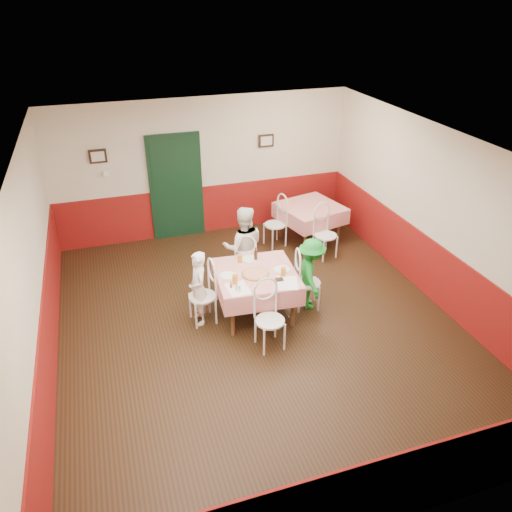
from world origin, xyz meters
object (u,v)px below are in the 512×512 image
object	(u,v)px
chair_near	(270,321)
glass_b	(283,272)
pizza	(255,274)
wallet	(279,279)
chair_second_b	(326,236)
beer_bottle	(256,254)
second_table	(310,223)
chair_right	(307,283)
diner_right	(311,274)
glass_c	(240,258)
glass_a	(235,280)
diner_left	(198,288)
chair_second_a	(275,225)
main_table	(256,293)
chair_far	(244,263)
diner_far	(244,247)
chair_left	(202,296)

from	to	relation	value
chair_near	glass_b	distance (m)	0.85
pizza	wallet	world-z (taller)	pizza
chair_second_b	glass_b	size ratio (longest dim) A/B	6.56
beer_bottle	chair_second_b	bearing A→B (deg)	30.34
second_table	chair_right	bearing A→B (deg)	-114.34
diner_right	glass_c	bearing A→B (deg)	77.63
glass_a	diner_left	bearing A→B (deg)	150.82
chair_right	chair_second_a	world-z (taller)	same
diner_right	chair_right	bearing A→B (deg)	97.02
chair_near	glass_c	xyz separation A→B (m)	(-0.08, 1.24, 0.38)
wallet	diner_left	size ratio (longest dim) A/B	0.09
main_table	glass_c	world-z (taller)	glass_c
second_table	chair_far	distance (m)	2.20
main_table	diner_far	world-z (taller)	diner_far
glass_c	diner_right	bearing A→B (deg)	-23.80
second_table	chair_far	world-z (taller)	chair_far
chair_second_a	wallet	distance (m)	2.61
glass_c	diner_far	xyz separation A→B (m)	(0.21, 0.51, -0.09)
chair_right	chair_second_b	world-z (taller)	same
chair_second_a	pizza	bearing A→B (deg)	-40.65
chair_second_a	beer_bottle	distance (m)	2.05
main_table	diner_left	size ratio (longest dim) A/B	1.01
chair_left	wallet	distance (m)	1.22
glass_b	beer_bottle	distance (m)	0.64
chair_left	second_table	bearing A→B (deg)	122.69
main_table	second_table	world-z (taller)	same
glass_a	beer_bottle	world-z (taller)	beer_bottle
wallet	chair_near	bearing A→B (deg)	-117.61
second_table	chair_far	size ratio (longest dim) A/B	1.24
chair_right	chair_near	size ratio (longest dim) A/B	1.00
wallet	chair_right	bearing A→B (deg)	28.03
glass_b	diner_far	size ratio (longest dim) A/B	0.09
chair_second_a	glass_c	bearing A→B (deg)	-48.88
chair_second_a	chair_second_b	size ratio (longest dim) A/B	1.00
main_table	wallet	distance (m)	0.57
chair_second_b	glass_a	xyz separation A→B (m)	(-2.24, -1.60, 0.38)
second_table	pizza	size ratio (longest dim) A/B	2.80
diner_right	chair_near	bearing A→B (deg)	140.38
main_table	glass_b	bearing A→B (deg)	-30.96
chair_second_a	chair_far	bearing A→B (deg)	-52.14
glass_a	chair_second_b	bearing A→B (deg)	35.50
chair_near	diner_far	distance (m)	1.77
chair_left	chair_near	size ratio (longest dim) A/B	1.00
second_table	diner_left	world-z (taller)	diner_left
chair_far	diner_right	xyz separation A→B (m)	(0.83, -0.92, 0.15)
chair_near	glass_c	bearing A→B (deg)	88.80
chair_second_a	glass_a	bearing A→B (deg)	-45.93
second_table	chair_left	world-z (taller)	chair_left
chair_second_b	diner_right	distance (m)	1.74
chair_far	chair_second_a	xyz separation A→B (m)	(1.03, 1.29, 0.00)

